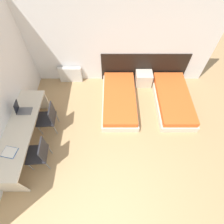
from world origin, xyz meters
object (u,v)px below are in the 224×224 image
bed_near_door (172,99)px  chair_near_notebook (39,153)px  nightstand (143,79)px  chair_near_laptop (48,118)px  bed_near_window (119,100)px  laptop (22,110)px

bed_near_door → chair_near_notebook: bearing=-152.1°
nightstand → chair_near_laptop: size_ratio=0.56×
bed_near_window → bed_near_door: 1.55m
chair_near_notebook → laptop: (-0.52, 0.93, 0.31)m
nightstand → laptop: 3.53m
bed_near_window → chair_near_laptop: (-1.78, -0.84, 0.33)m
chair_near_notebook → laptop: bearing=115.4°
nightstand → laptop: bearing=-152.2°
bed_near_door → nightstand: nightstand is taller
bed_near_door → chair_near_notebook: 3.78m
bed_near_door → bed_near_window: bearing=180.0°
bed_near_window → laptop: laptop is taller
bed_near_door → laptop: 3.99m
bed_near_window → chair_near_laptop: 2.00m
laptop → bed_near_window: bearing=18.6°
bed_near_door → nightstand: size_ratio=3.98×
bed_near_window → chair_near_notebook: (-1.78, -1.76, 0.33)m
chair_near_laptop → chair_near_notebook: bearing=-93.0°
bed_near_window → nightstand: size_ratio=3.98×
nightstand → chair_near_notebook: 3.62m
chair_near_laptop → chair_near_notebook: (-0.00, -0.92, 0.00)m
bed_near_door → nightstand: bearing=134.3°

